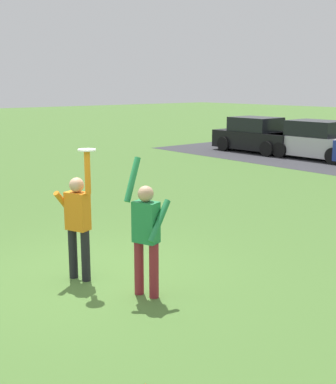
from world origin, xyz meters
TOP-DOWN VIEW (x-y plane):
  - ground_plane at (0.00, 0.00)m, footprint 120.00×120.00m
  - person_catcher at (-0.07, -0.23)m, footprint 0.58×0.48m
  - person_defender at (1.12, 0.19)m, footprint 0.63×0.56m
  - frisbee_disc at (0.14, -0.15)m, footprint 0.27×0.27m
  - parked_car_black at (-8.61, 14.15)m, footprint 4.14×2.11m
  - parked_car_silver at (-5.49, 14.34)m, footprint 4.14×2.11m

SIDE VIEW (x-z plane):
  - ground_plane at x=0.00m, z-range 0.00..0.00m
  - parked_car_black at x=-8.61m, z-range -0.07..1.52m
  - parked_car_silver at x=-5.49m, z-range -0.07..1.52m
  - person_defender at x=1.12m, z-range -0.04..2.00m
  - person_catcher at x=-0.07m, z-range -0.06..2.02m
  - frisbee_disc at x=0.14m, z-range 2.08..2.10m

